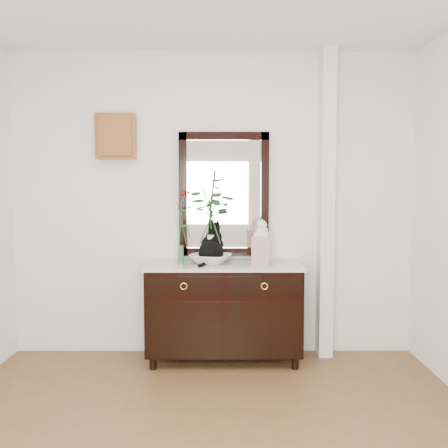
{
  "coord_description": "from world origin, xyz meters",
  "views": [
    {
      "loc": [
        0.09,
        -2.49,
        1.52
      ],
      "look_at": [
        0.1,
        1.63,
        1.2
      ],
      "focal_mm": 40.0,
      "sensor_mm": 36.0,
      "label": 1
    }
  ],
  "objects_px": {
    "sideboard": "(224,307)",
    "cat": "(211,244)",
    "lotus_bowl": "(211,259)",
    "ginger_jar": "(262,242)"
  },
  "relations": [
    {
      "from": "sideboard",
      "to": "cat",
      "type": "height_order",
      "value": "cat"
    },
    {
      "from": "sideboard",
      "to": "lotus_bowl",
      "type": "xyz_separation_m",
      "value": [
        -0.11,
        0.01,
        0.42
      ]
    },
    {
      "from": "lotus_bowl",
      "to": "ginger_jar",
      "type": "relative_size",
      "value": 0.86
    },
    {
      "from": "cat",
      "to": "ginger_jar",
      "type": "bearing_deg",
      "value": 11.53
    },
    {
      "from": "cat",
      "to": "lotus_bowl",
      "type": "height_order",
      "value": "cat"
    },
    {
      "from": "cat",
      "to": "sideboard",
      "type": "bearing_deg",
      "value": 16.98
    },
    {
      "from": "ginger_jar",
      "to": "lotus_bowl",
      "type": "bearing_deg",
      "value": 170.19
    },
    {
      "from": "sideboard",
      "to": "ginger_jar",
      "type": "relative_size",
      "value": 3.4
    },
    {
      "from": "cat",
      "to": "lotus_bowl",
      "type": "relative_size",
      "value": 1.0
    },
    {
      "from": "sideboard",
      "to": "ginger_jar",
      "type": "distance_m",
      "value": 0.66
    }
  ]
}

